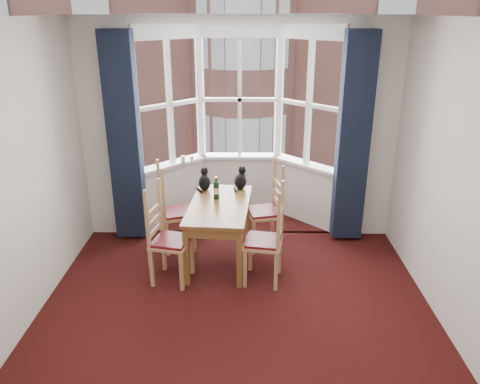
{
  "coord_description": "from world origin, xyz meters",
  "views": [
    {
      "loc": [
        0.09,
        -3.56,
        2.86
      ],
      "look_at": [
        0.03,
        1.05,
        1.05
      ],
      "focal_mm": 35.0,
      "sensor_mm": 36.0,
      "label": 1
    }
  ],
  "objects_px": {
    "candle_short": "(192,159)",
    "chair_left_near": "(163,241)",
    "chair_left_far": "(170,214)",
    "cat_right": "(241,180)",
    "chair_right_near": "(271,243)",
    "candle_tall": "(183,159)",
    "wine_bottle": "(216,189)",
    "chair_right_far": "(271,212)",
    "dining_table": "(219,212)",
    "cat_left": "(205,181)"
  },
  "relations": [
    {
      "from": "candle_short",
      "to": "chair_left_near",
      "type": "bearing_deg",
      "value": -95.55
    },
    {
      "from": "chair_left_far",
      "to": "cat_right",
      "type": "distance_m",
      "value": 0.98
    },
    {
      "from": "chair_right_near",
      "to": "candle_tall",
      "type": "bearing_deg",
      "value": 125.62
    },
    {
      "from": "wine_bottle",
      "to": "candle_tall",
      "type": "relative_size",
      "value": 2.7
    },
    {
      "from": "wine_bottle",
      "to": "candle_short",
      "type": "distance_m",
      "value": 1.08
    },
    {
      "from": "cat_right",
      "to": "chair_right_far",
      "type": "bearing_deg",
      "value": -20.58
    },
    {
      "from": "chair_left_far",
      "to": "candle_short",
      "type": "distance_m",
      "value": 1.01
    },
    {
      "from": "chair_right_far",
      "to": "chair_left_far",
      "type": "bearing_deg",
      "value": -176.28
    },
    {
      "from": "candle_short",
      "to": "wine_bottle",
      "type": "bearing_deg",
      "value": -68.24
    },
    {
      "from": "chair_left_near",
      "to": "cat_right",
      "type": "bearing_deg",
      "value": 48.48
    },
    {
      "from": "dining_table",
      "to": "cat_right",
      "type": "xyz_separation_m",
      "value": [
        0.24,
        0.51,
        0.21
      ]
    },
    {
      "from": "dining_table",
      "to": "candle_tall",
      "type": "xyz_separation_m",
      "value": [
        -0.56,
        1.13,
        0.29
      ]
    },
    {
      "from": "chair_left_near",
      "to": "chair_left_far",
      "type": "distance_m",
      "value": 0.73
    },
    {
      "from": "candle_short",
      "to": "candle_tall",
      "type": "bearing_deg",
      "value": -165.65
    },
    {
      "from": "chair_left_far",
      "to": "candle_short",
      "type": "xyz_separation_m",
      "value": [
        0.19,
        0.88,
        0.44
      ]
    },
    {
      "from": "cat_right",
      "to": "wine_bottle",
      "type": "xyz_separation_m",
      "value": [
        -0.28,
        -0.34,
        0.01
      ]
    },
    {
      "from": "wine_bottle",
      "to": "candle_tall",
      "type": "bearing_deg",
      "value": 118.02
    },
    {
      "from": "chair_right_far",
      "to": "cat_left",
      "type": "height_order",
      "value": "cat_left"
    },
    {
      "from": "wine_bottle",
      "to": "candle_short",
      "type": "height_order",
      "value": "wine_bottle"
    },
    {
      "from": "chair_right_near",
      "to": "candle_short",
      "type": "relative_size",
      "value": 10.12
    },
    {
      "from": "dining_table",
      "to": "cat_left",
      "type": "relative_size",
      "value": 4.6
    },
    {
      "from": "candle_short",
      "to": "chair_left_far",
      "type": "bearing_deg",
      "value": -102.4
    },
    {
      "from": "dining_table",
      "to": "chair_left_far",
      "type": "bearing_deg",
      "value": 156.14
    },
    {
      "from": "chair_left_far",
      "to": "wine_bottle",
      "type": "relative_size",
      "value": 3.34
    },
    {
      "from": "chair_left_near",
      "to": "candle_short",
      "type": "xyz_separation_m",
      "value": [
        0.16,
        1.61,
        0.44
      ]
    },
    {
      "from": "wine_bottle",
      "to": "candle_tall",
      "type": "xyz_separation_m",
      "value": [
        -0.52,
        0.97,
        0.06
      ]
    },
    {
      "from": "dining_table",
      "to": "chair_right_far",
      "type": "distance_m",
      "value": 0.74
    },
    {
      "from": "chair_right_near",
      "to": "wine_bottle",
      "type": "relative_size",
      "value": 3.34
    },
    {
      "from": "cat_left",
      "to": "wine_bottle",
      "type": "height_order",
      "value": "cat_left"
    },
    {
      "from": "chair_left_near",
      "to": "cat_right",
      "type": "xyz_separation_m",
      "value": [
        0.84,
        0.95,
        0.38
      ]
    },
    {
      "from": "chair_left_near",
      "to": "cat_right",
      "type": "relative_size",
      "value": 3.12
    },
    {
      "from": "chair_left_far",
      "to": "wine_bottle",
      "type": "xyz_separation_m",
      "value": [
        0.59,
        -0.12,
        0.38
      ]
    },
    {
      "from": "dining_table",
      "to": "wine_bottle",
      "type": "relative_size",
      "value": 4.8
    },
    {
      "from": "candle_tall",
      "to": "chair_right_near",
      "type": "bearing_deg",
      "value": -54.38
    },
    {
      "from": "chair_right_near",
      "to": "chair_left_far",
      "type": "bearing_deg",
      "value": 148.48
    },
    {
      "from": "dining_table",
      "to": "chair_right_far",
      "type": "bearing_deg",
      "value": 30.19
    },
    {
      "from": "cat_left",
      "to": "candle_tall",
      "type": "bearing_deg",
      "value": 117.78
    },
    {
      "from": "chair_right_near",
      "to": "cat_right",
      "type": "distance_m",
      "value": 1.1
    },
    {
      "from": "chair_right_far",
      "to": "cat_left",
      "type": "bearing_deg",
      "value": 172.71
    },
    {
      "from": "chair_right_far",
      "to": "cat_right",
      "type": "distance_m",
      "value": 0.55
    },
    {
      "from": "chair_left_near",
      "to": "chair_right_far",
      "type": "bearing_deg",
      "value": 33.48
    },
    {
      "from": "chair_right_far",
      "to": "candle_short",
      "type": "bearing_deg",
      "value": 143.03
    },
    {
      "from": "chair_left_near",
      "to": "cat_left",
      "type": "distance_m",
      "value": 1.06
    },
    {
      "from": "dining_table",
      "to": "cat_left",
      "type": "bearing_deg",
      "value": 113.91
    },
    {
      "from": "chair_right_near",
      "to": "cat_left",
      "type": "xyz_separation_m",
      "value": [
        -0.8,
        0.94,
        0.37
      ]
    },
    {
      "from": "cat_left",
      "to": "candle_short",
      "type": "distance_m",
      "value": 0.74
    },
    {
      "from": "chair_left_far",
      "to": "cat_left",
      "type": "height_order",
      "value": "cat_left"
    },
    {
      "from": "chair_left_near",
      "to": "candle_short",
      "type": "relative_size",
      "value": 10.12
    },
    {
      "from": "chair_right_near",
      "to": "chair_right_far",
      "type": "relative_size",
      "value": 1.0
    },
    {
      "from": "chair_left_far",
      "to": "wine_bottle",
      "type": "bearing_deg",
      "value": -11.32
    }
  ]
}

